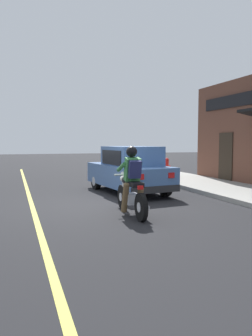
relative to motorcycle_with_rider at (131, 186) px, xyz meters
name	(u,v)px	position (x,y,z in m)	size (l,w,h in m)	color
ground_plane	(101,205)	(-0.36, 1.44, -0.68)	(80.00, 80.00, 0.00)	black
sidewalk_curb	(197,182)	(4.46, 4.44, -0.61)	(2.60, 22.00, 0.14)	#9E9B93
lane_stripe	(28,192)	(-2.16, 4.44, -0.67)	(0.12, 19.80, 0.01)	#D1C64C
motorcycle_with_rider	(131,186)	(0.00, 0.00, 0.00)	(0.56, 2.02, 1.62)	black
car_hatchback	(129,170)	(1.07, 3.16, 0.09)	(2.03, 3.93, 1.57)	black
fire_hydrant	(167,168)	(3.77, 5.82, -0.11)	(0.36, 0.24, 0.88)	red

